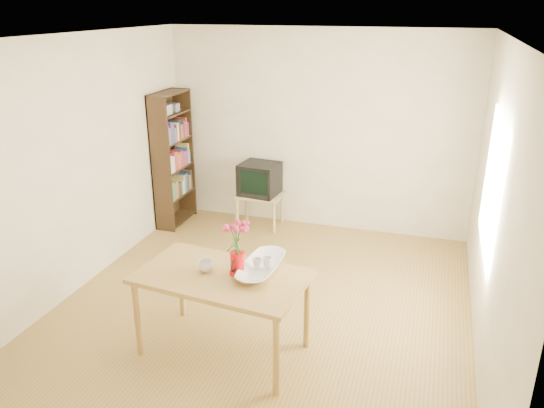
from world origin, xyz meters
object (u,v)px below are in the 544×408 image
(pitcher, at_px, (237,264))
(bowl, at_px, (261,248))
(table, at_px, (222,283))
(television, at_px, (260,178))
(mug, at_px, (206,266))

(pitcher, bearing_deg, bowl, 35.50)
(table, xyz_separation_m, bowl, (0.29, 0.17, 0.29))
(pitcher, height_order, television, pitcher)
(mug, distance_m, bowl, 0.49)
(bowl, bearing_deg, pitcher, -145.91)
(table, height_order, pitcher, pitcher)
(table, bearing_deg, mug, 179.08)
(bowl, bearing_deg, table, -149.71)
(table, relative_size, bowl, 3.32)
(pitcher, xyz_separation_m, television, (-0.72, 2.70, -0.17))
(pitcher, bearing_deg, mug, -170.67)
(pitcher, xyz_separation_m, bowl, (0.17, 0.12, 0.12))
(television, bearing_deg, bowl, -65.33)
(pitcher, bearing_deg, table, -154.17)
(table, distance_m, pitcher, 0.22)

